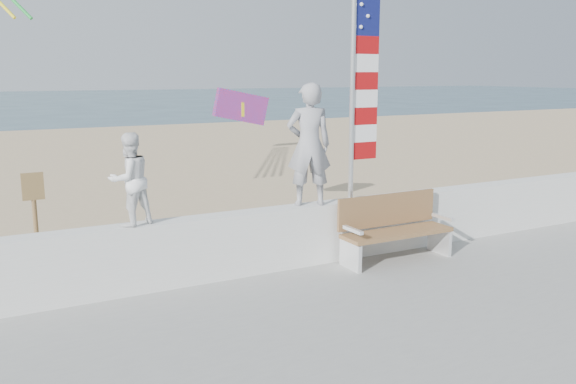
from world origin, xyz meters
name	(u,v)px	position (x,y,z in m)	size (l,w,h in m)	color
ground	(344,330)	(0.00, 0.00, 0.00)	(220.00, 220.00, 0.00)	#2B4857
sand	(144,196)	(0.00, 9.00, 0.04)	(90.00, 40.00, 0.08)	tan
seawall	(269,239)	(0.00, 2.00, 0.63)	(30.00, 0.35, 0.90)	silver
adult	(309,145)	(0.65, 2.00, 1.98)	(0.66, 0.43, 1.80)	#949499
child	(130,179)	(-1.98, 2.00, 1.68)	(0.58, 0.45, 1.20)	white
bench	(394,227)	(1.90, 1.55, 0.69)	(1.80, 0.57, 1.00)	olive
flag	(360,74)	(1.53, 2.00, 2.99)	(0.50, 0.08, 3.50)	silver
parafoil_kite	(242,107)	(1.01, 5.22, 2.37)	(1.10, 0.46, 0.74)	red
sign	(35,211)	(-2.95, 4.11, 0.94)	(0.32, 0.07, 1.46)	brown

